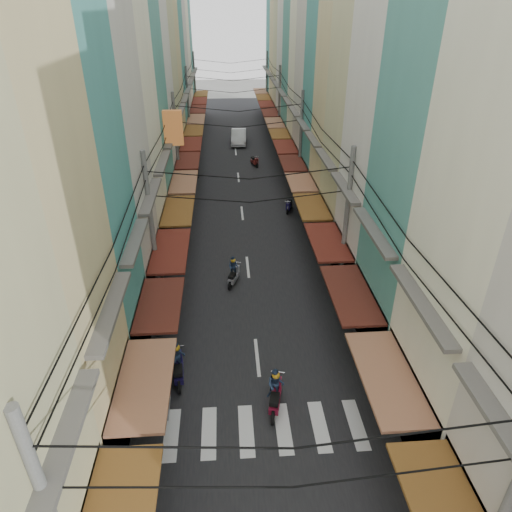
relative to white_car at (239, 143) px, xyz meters
name	(u,v)px	position (x,y,z in m)	size (l,w,h in m)	color
ground	(254,330)	(-0.46, -33.22, 0.00)	(160.00, 160.00, 0.00)	slate
road	(239,185)	(-0.46, -13.22, 0.01)	(10.00, 80.00, 0.02)	black
sidewalk_left	(164,187)	(-6.96, -13.22, 0.03)	(3.00, 80.00, 0.06)	gray
sidewalk_right	(313,183)	(6.04, -13.22, 0.03)	(3.00, 80.00, 0.06)	gray
crosswalk	(265,429)	(-0.46, -39.22, 0.03)	(7.55, 2.40, 0.01)	silver
building_row_left	(124,72)	(-8.38, -16.66, 9.78)	(7.80, 67.67, 23.70)	silver
building_row_right	(349,76)	(7.46, -16.78, 9.41)	(7.80, 68.98, 22.59)	teal
utility_poles	(240,122)	(-0.46, -18.21, 6.59)	(10.20, 66.13, 8.20)	slate
white_car	(239,143)	(0.00, 0.00, 0.00)	(5.37, 2.11, 1.90)	silver
bicycle	(401,319)	(7.04, -32.92, 0.00)	(0.59, 1.57, 1.08)	black
moving_scooters	(226,295)	(-1.79, -30.96, 0.55)	(7.80, 32.09, 1.98)	black
parked_scooters	(354,386)	(3.32, -37.69, 0.46)	(13.34, 14.40, 0.98)	black
pedestrians	(163,269)	(-5.29, -28.85, 1.04)	(13.18, 26.97, 2.21)	#28212C
market_umbrella	(433,367)	(5.94, -38.56, 2.14)	(2.31, 2.31, 2.43)	#B2B2B7
traffic_sign	(393,373)	(4.32, -38.78, 2.16)	(0.10, 0.65, 2.95)	slate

